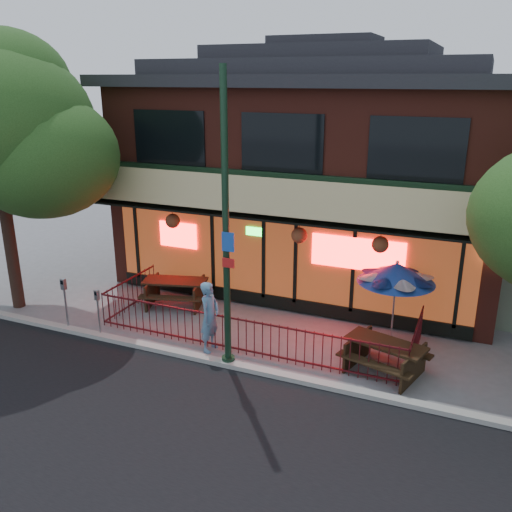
{
  "coord_description": "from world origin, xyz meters",
  "views": [
    {
      "loc": [
        5.23,
        -11.04,
        6.73
      ],
      "look_at": [
        -0.27,
        2.0,
        2.04
      ],
      "focal_mm": 38.0,
      "sensor_mm": 36.0,
      "label": 1
    }
  ],
  "objects_px": {
    "pedestrian": "(210,317)",
    "parking_meter_near": "(98,305)",
    "street_light": "(226,242)",
    "parking_meter_far": "(65,295)",
    "picnic_table_left": "(175,289)",
    "picnic_table_right": "(385,353)",
    "patio_umbrella": "(396,273)"
  },
  "relations": [
    {
      "from": "parking_meter_far",
      "to": "patio_umbrella",
      "type": "bearing_deg",
      "value": 18.33
    },
    {
      "from": "picnic_table_left",
      "to": "pedestrian",
      "type": "xyz_separation_m",
      "value": [
        2.33,
        -2.17,
        0.39
      ]
    },
    {
      "from": "picnic_table_left",
      "to": "picnic_table_right",
      "type": "distance_m",
      "value": 6.86
    },
    {
      "from": "patio_umbrella",
      "to": "parking_meter_far",
      "type": "relative_size",
      "value": 1.51
    },
    {
      "from": "picnic_table_right",
      "to": "picnic_table_left",
      "type": "bearing_deg",
      "value": 166.79
    },
    {
      "from": "patio_umbrella",
      "to": "parking_meter_near",
      "type": "bearing_deg",
      "value": -159.12
    },
    {
      "from": "patio_umbrella",
      "to": "parking_meter_near",
      "type": "distance_m",
      "value": 7.93
    },
    {
      "from": "street_light",
      "to": "parking_meter_far",
      "type": "relative_size",
      "value": 4.63
    },
    {
      "from": "patio_umbrella",
      "to": "parking_meter_far",
      "type": "distance_m",
      "value": 8.95
    },
    {
      "from": "patio_umbrella",
      "to": "parking_meter_near",
      "type": "height_order",
      "value": "patio_umbrella"
    },
    {
      "from": "parking_meter_far",
      "to": "picnic_table_left",
      "type": "bearing_deg",
      "value": 54.72
    },
    {
      "from": "picnic_table_right",
      "to": "patio_umbrella",
      "type": "height_order",
      "value": "patio_umbrella"
    },
    {
      "from": "street_light",
      "to": "parking_meter_far",
      "type": "xyz_separation_m",
      "value": [
        -4.97,
        0.0,
        -2.13
      ]
    },
    {
      "from": "picnic_table_left",
      "to": "picnic_table_right",
      "type": "relative_size",
      "value": 1.03
    },
    {
      "from": "street_light",
      "to": "parking_meter_near",
      "type": "relative_size",
      "value": 5.18
    },
    {
      "from": "pedestrian",
      "to": "parking_meter_near",
      "type": "relative_size",
      "value": 1.38
    },
    {
      "from": "street_light",
      "to": "pedestrian",
      "type": "height_order",
      "value": "street_light"
    },
    {
      "from": "picnic_table_left",
      "to": "parking_meter_far",
      "type": "bearing_deg",
      "value": -125.28
    },
    {
      "from": "street_light",
      "to": "picnic_table_left",
      "type": "height_order",
      "value": "street_light"
    },
    {
      "from": "patio_umbrella",
      "to": "street_light",
      "type": "bearing_deg",
      "value": -141.16
    },
    {
      "from": "picnic_table_right",
      "to": "pedestrian",
      "type": "distance_m",
      "value": 4.41
    },
    {
      "from": "street_light",
      "to": "parking_meter_far",
      "type": "height_order",
      "value": "street_light"
    },
    {
      "from": "picnic_table_right",
      "to": "patio_umbrella",
      "type": "bearing_deg",
      "value": 93.94
    },
    {
      "from": "picnic_table_right",
      "to": "parking_meter_far",
      "type": "height_order",
      "value": "parking_meter_far"
    },
    {
      "from": "patio_umbrella",
      "to": "parking_meter_far",
      "type": "height_order",
      "value": "patio_umbrella"
    },
    {
      "from": "street_light",
      "to": "parking_meter_near",
      "type": "distance_m",
      "value": 4.46
    },
    {
      "from": "street_light",
      "to": "pedestrian",
      "type": "relative_size",
      "value": 3.76
    },
    {
      "from": "picnic_table_right",
      "to": "patio_umbrella",
      "type": "relative_size",
      "value": 0.95
    },
    {
      "from": "picnic_table_left",
      "to": "patio_umbrella",
      "type": "height_order",
      "value": "patio_umbrella"
    },
    {
      "from": "picnic_table_left",
      "to": "parking_meter_far",
      "type": "relative_size",
      "value": 1.49
    },
    {
      "from": "pedestrian",
      "to": "parking_meter_near",
      "type": "distance_m",
      "value": 3.15
    },
    {
      "from": "picnic_table_right",
      "to": "pedestrian",
      "type": "bearing_deg",
      "value": -172.14
    }
  ]
}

